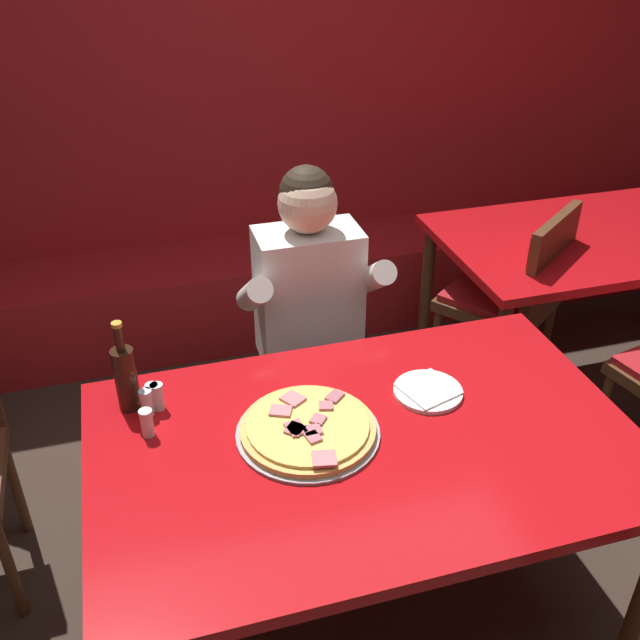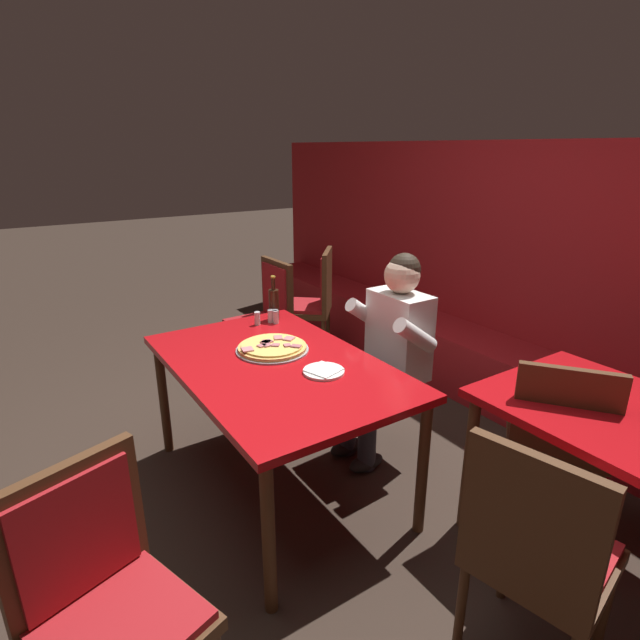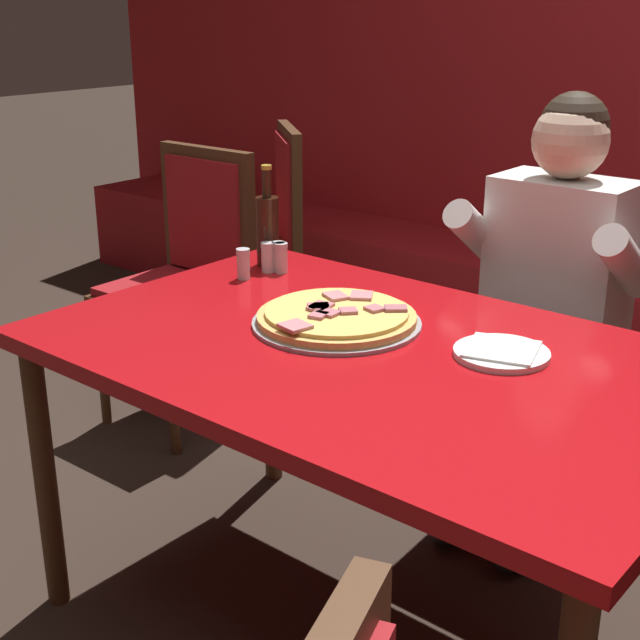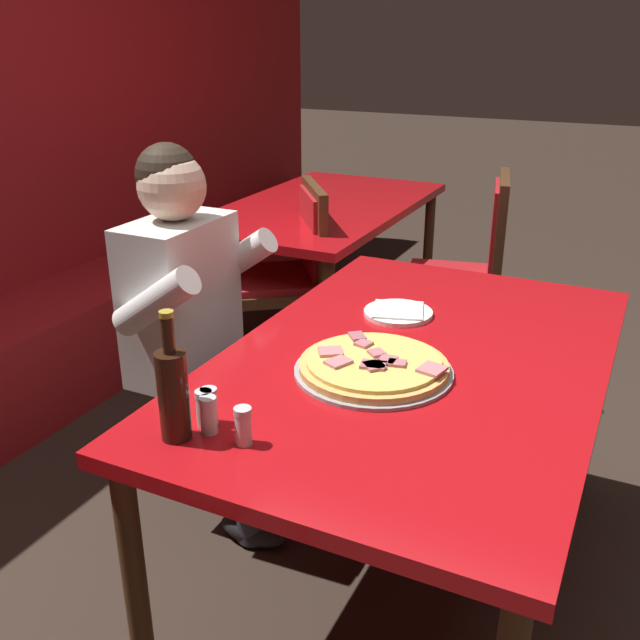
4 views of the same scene
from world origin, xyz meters
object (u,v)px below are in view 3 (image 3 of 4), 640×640
plate_white_paper (502,353)px  shaker_oregano (279,258)px  pizza (337,318)px  main_dining_table (370,377)px  diner_seated_blue_shirt (542,301)px  shaker_black_pepper (268,259)px  shaker_red_pepper_flakes (243,265)px  shaker_parmesan (281,259)px  dining_chair_near_left (263,231)px  beer_bottle (268,228)px  dining_chair_far_left (187,267)px

plate_white_paper → shaker_oregano: shaker_oregano is taller
pizza → main_dining_table: bearing=-22.9°
pizza → diner_seated_blue_shirt: diner_seated_blue_shirt is taller
shaker_black_pepper → diner_seated_blue_shirt: diner_seated_blue_shirt is taller
main_dining_table → shaker_red_pepper_flakes: size_ratio=17.70×
shaker_oregano → diner_seated_blue_shirt: size_ratio=0.07×
shaker_parmesan → dining_chair_near_left: (-0.89, 0.86, -0.23)m
dining_chair_near_left → pizza: bearing=-40.5°
pizza → plate_white_paper: bearing=11.2°
shaker_red_pepper_flakes → dining_chair_near_left: dining_chair_near_left is taller
plate_white_paper → shaker_black_pepper: shaker_black_pepper is taller
shaker_oregano → shaker_parmesan: same height
plate_white_paper → beer_bottle: (-0.87, 0.19, 0.10)m
plate_white_paper → shaker_oregano: bearing=168.8°
main_dining_table → shaker_parmesan: 0.63m
shaker_red_pepper_flakes → main_dining_table: bearing=-17.7°
main_dining_table → shaker_oregano: size_ratio=17.70×
main_dining_table → dining_chair_near_left: (-1.42, 1.15, -0.12)m
shaker_black_pepper → shaker_red_pepper_flakes: size_ratio=1.00×
main_dining_table → shaker_black_pepper: shaker_black_pepper is taller
beer_bottle → dining_chair_far_left: 0.76m
shaker_black_pepper → shaker_red_pepper_flakes: bearing=-94.0°
beer_bottle → diner_seated_blue_shirt: size_ratio=0.23×
pizza → shaker_oregano: size_ratio=4.72×
pizza → beer_bottle: 0.55m
beer_bottle → shaker_parmesan: size_ratio=3.40×
shaker_parmesan → shaker_black_pepper: bearing=-148.7°
pizza → beer_bottle: bearing=150.6°
beer_bottle → dining_chair_near_left: 1.19m
shaker_parmesan → dining_chair_near_left: dining_chair_near_left is taller
pizza → shaker_black_pepper: shaker_black_pepper is taller
main_dining_table → shaker_parmesan: shaker_parmesan is taller
pizza → plate_white_paper: size_ratio=1.93×
dining_chair_far_left → diner_seated_blue_shirt: bearing=6.1°
beer_bottle → shaker_red_pepper_flakes: bearing=-74.3°
shaker_oregano → diner_seated_blue_shirt: diner_seated_blue_shirt is taller
pizza → shaker_oregano: shaker_oregano is taller
dining_chair_near_left → diner_seated_blue_shirt: bearing=-15.9°
diner_seated_blue_shirt → dining_chair_near_left: bearing=164.1°
shaker_oregano → dining_chair_near_left: bearing=135.7°
main_dining_table → plate_white_paper: bearing=29.7°
shaker_parmesan → shaker_red_pepper_flakes: size_ratio=1.00×
beer_bottle → shaker_black_pepper: bearing=-48.1°
main_dining_table → shaker_oregano: 0.64m
pizza → plate_white_paper: pizza is taller
shaker_oregano → shaker_black_pepper: 0.03m
beer_bottle → diner_seated_blue_shirt: 0.81m
plate_white_paper → shaker_black_pepper: size_ratio=2.44×
shaker_red_pepper_flakes → diner_seated_blue_shirt: diner_seated_blue_shirt is taller
pizza → shaker_black_pepper: (-0.42, 0.21, 0.02)m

